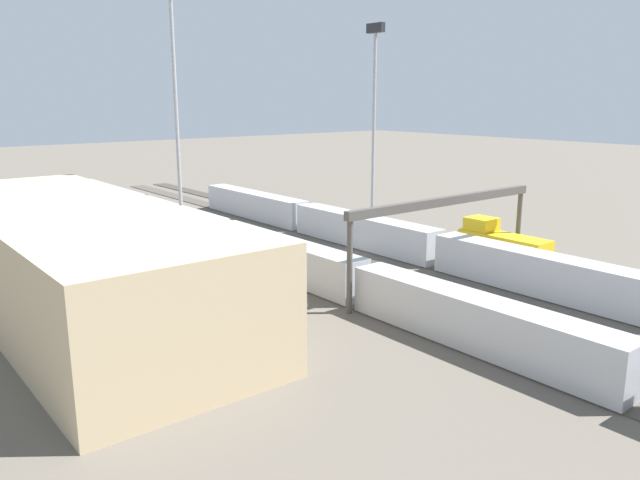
{
  "coord_description": "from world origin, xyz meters",
  "views": [
    {
      "loc": [
        -53.11,
        45.48,
        17.91
      ],
      "look_at": [
        -0.91,
        3.47,
        2.5
      ],
      "focal_mm": 34.9,
      "sensor_mm": 36.0,
      "label": 1
    }
  ],
  "objects_px": {
    "train_on_track_4": "(282,257)",
    "train_on_track_1": "(430,246)",
    "maintenance_shed": "(75,260)",
    "light_mast_1": "(175,88)",
    "light_mast_0": "(374,102)",
    "signal_gantry": "(446,211)",
    "train_on_track_0": "(501,249)"
  },
  "relations": [
    {
      "from": "signal_gantry",
      "to": "train_on_track_0",
      "type": "bearing_deg",
      "value": -87.05
    },
    {
      "from": "train_on_track_4",
      "to": "train_on_track_1",
      "type": "bearing_deg",
      "value": -113.59
    },
    {
      "from": "train_on_track_4",
      "to": "signal_gantry",
      "type": "relative_size",
      "value": 4.79
    },
    {
      "from": "train_on_track_4",
      "to": "signal_gantry",
      "type": "bearing_deg",
      "value": -141.72
    },
    {
      "from": "light_mast_0",
      "to": "signal_gantry",
      "type": "distance_m",
      "value": 27.94
    },
    {
      "from": "train_on_track_1",
      "to": "light_mast_1",
      "type": "distance_m",
      "value": 34.16
    },
    {
      "from": "train_on_track_1",
      "to": "light_mast_1",
      "type": "relative_size",
      "value": 3.0
    },
    {
      "from": "signal_gantry",
      "to": "light_mast_1",
      "type": "bearing_deg",
      "value": 22.36
    },
    {
      "from": "train_on_track_0",
      "to": "train_on_track_4",
      "type": "xyz_separation_m",
      "value": [
        12.16,
        20.0,
        -0.14
      ]
    },
    {
      "from": "maintenance_shed",
      "to": "train_on_track_1",
      "type": "bearing_deg",
      "value": -104.29
    },
    {
      "from": "light_mast_0",
      "to": "light_mast_1",
      "type": "xyz_separation_m",
      "value": [
        7.15,
        24.79,
        1.67
      ]
    },
    {
      "from": "train_on_track_1",
      "to": "maintenance_shed",
      "type": "bearing_deg",
      "value": 75.71
    },
    {
      "from": "train_on_track_0",
      "to": "signal_gantry",
      "type": "xyz_separation_m",
      "value": [
        -0.51,
        10.0,
        5.26
      ]
    },
    {
      "from": "train_on_track_0",
      "to": "light_mast_0",
      "type": "bearing_deg",
      "value": -6.04
    },
    {
      "from": "light_mast_1",
      "to": "train_on_track_0",
      "type": "bearing_deg",
      "value": -142.92
    },
    {
      "from": "train_on_track_4",
      "to": "light_mast_1",
      "type": "relative_size",
      "value": 3.96
    },
    {
      "from": "maintenance_shed",
      "to": "train_on_track_0",
      "type": "bearing_deg",
      "value": -109.98
    },
    {
      "from": "maintenance_shed",
      "to": "light_mast_1",
      "type": "bearing_deg",
      "value": -48.94
    },
    {
      "from": "train_on_track_0",
      "to": "train_on_track_1",
      "type": "bearing_deg",
      "value": 41.72
    },
    {
      "from": "light_mast_0",
      "to": "light_mast_1",
      "type": "height_order",
      "value": "light_mast_1"
    },
    {
      "from": "maintenance_shed",
      "to": "signal_gantry",
      "type": "bearing_deg",
      "value": -116.69
    },
    {
      "from": "train_on_track_1",
      "to": "train_on_track_4",
      "type": "xyz_separation_m",
      "value": [
        6.55,
        15.0,
        -0.07
      ]
    },
    {
      "from": "train_on_track_1",
      "to": "light_mast_0",
      "type": "xyz_separation_m",
      "value": [
        16.89,
        -7.38,
        15.22
      ]
    },
    {
      "from": "train_on_track_1",
      "to": "signal_gantry",
      "type": "height_order",
      "value": "signal_gantry"
    },
    {
      "from": "train_on_track_0",
      "to": "light_mast_1",
      "type": "bearing_deg",
      "value": 37.08
    },
    {
      "from": "light_mast_0",
      "to": "signal_gantry",
      "type": "bearing_deg",
      "value": 151.72
    },
    {
      "from": "light_mast_0",
      "to": "light_mast_1",
      "type": "bearing_deg",
      "value": 73.92
    },
    {
      "from": "train_on_track_4",
      "to": "train_on_track_0",
      "type": "bearing_deg",
      "value": -121.3
    },
    {
      "from": "light_mast_0",
      "to": "maintenance_shed",
      "type": "height_order",
      "value": "light_mast_0"
    },
    {
      "from": "signal_gantry",
      "to": "maintenance_shed",
      "type": "xyz_separation_m",
      "value": [
        14.99,
        29.83,
        -2.88
      ]
    },
    {
      "from": "train_on_track_0",
      "to": "light_mast_1",
      "type": "relative_size",
      "value": 0.33
    },
    {
      "from": "train_on_track_0",
      "to": "light_mast_1",
      "type": "distance_m",
      "value": 40.8
    }
  ]
}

